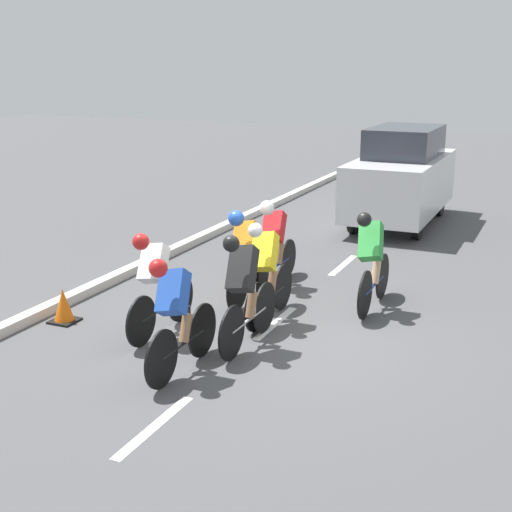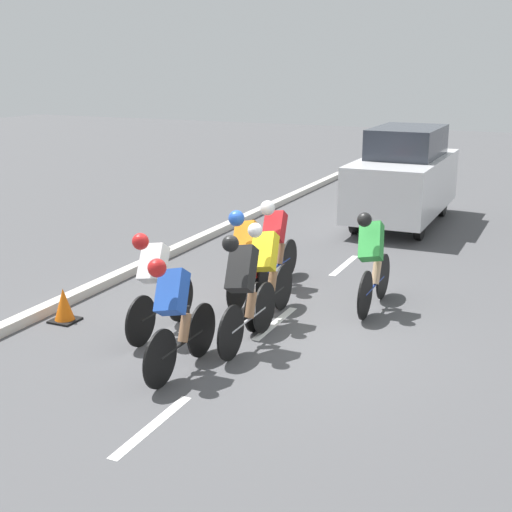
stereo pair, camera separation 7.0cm
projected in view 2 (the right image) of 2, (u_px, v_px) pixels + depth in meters
ground_plane at (268, 329)px, 9.81m from camera, size 60.00×60.00×0.00m
lane_stripe_near at (152, 426)px, 7.22m from camera, size 0.12×1.40×0.01m
lane_stripe_mid at (275, 323)px, 10.02m from camera, size 0.12×1.40×0.01m
lane_stripe_far at (344, 265)px, 12.83m from camera, size 0.12×1.40×0.01m
curb at (89, 289)px, 11.28m from camera, size 0.20×25.91×0.14m
cyclist_orange at (247, 253)px, 10.67m from camera, size 0.41×1.65×1.48m
cyclist_black at (244, 288)px, 9.00m from camera, size 0.41×1.72×1.53m
cyclist_blue at (175, 312)px, 8.25m from camera, size 0.42×1.65×1.46m
cyclist_red at (275, 239)px, 11.50m from camera, size 0.38×1.60×1.46m
cyclist_green at (372, 259)px, 10.38m from camera, size 0.42×1.71×1.51m
cyclist_yellow at (266, 270)px, 9.93m from camera, size 0.40×1.66×1.47m
cyclist_white at (156, 280)px, 9.43m from camera, size 0.40×1.69×1.45m
support_car at (404, 176)px, 15.82m from camera, size 1.70×4.12×2.15m
traffic_cone at (64, 306)px, 10.04m from camera, size 0.36×0.36×0.49m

